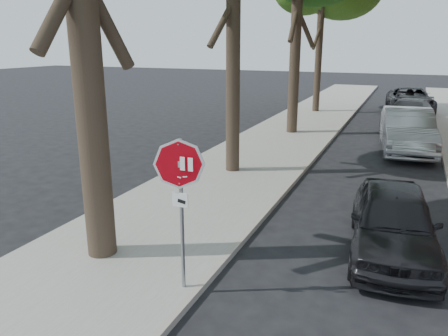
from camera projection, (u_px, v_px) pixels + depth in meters
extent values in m
plane|color=black|center=(221.00, 301.00, 7.29)|extent=(120.00, 120.00, 0.00)
cube|color=gray|center=(278.00, 141.00, 18.83)|extent=(4.00, 55.00, 0.12)
cube|color=#9E9384|center=(325.00, 145.00, 18.06)|extent=(0.12, 55.00, 0.13)
cube|color=#9E9384|center=(443.00, 156.00, 16.42)|extent=(0.12, 55.00, 0.13)
cylinder|color=gray|center=(182.00, 216.00, 7.16)|extent=(0.06, 0.06, 2.60)
cube|color=#99999E|center=(179.00, 164.00, 6.88)|extent=(0.05, 0.06, 0.10)
cylinder|color=#99999E|center=(179.00, 164.00, 6.88)|extent=(0.76, 0.32, 0.82)
cylinder|color=white|center=(179.00, 164.00, 6.87)|extent=(0.76, 0.32, 0.82)
cylinder|color=red|center=(179.00, 164.00, 6.86)|extent=(0.68, 0.29, 0.74)
cube|color=white|center=(167.00, 162.00, 6.92)|extent=(0.08, 0.00, 0.22)
cube|color=white|center=(174.00, 163.00, 6.87)|extent=(0.08, 0.00, 0.22)
cube|color=white|center=(182.00, 164.00, 6.82)|extent=(0.08, 0.00, 0.22)
cube|color=white|center=(190.00, 165.00, 6.77)|extent=(0.08, 0.00, 0.22)
cube|color=silver|center=(173.00, 175.00, 6.94)|extent=(0.08, 0.00, 0.03)
cube|color=silver|center=(179.00, 177.00, 6.91)|extent=(0.08, 0.00, 0.03)
cube|color=silver|center=(185.00, 177.00, 6.86)|extent=(0.08, 0.00, 0.03)
cube|color=white|center=(180.00, 200.00, 7.04)|extent=(0.28, 0.02, 0.24)
cube|color=black|center=(182.00, 202.00, 7.02)|extent=(0.15, 0.00, 0.08)
cylinder|color=black|center=(233.00, 18.00, 13.11)|extent=(0.44, 0.44, 9.50)
cylinder|color=black|center=(296.00, 20.00, 19.16)|extent=(0.48, 0.48, 10.00)
cylinder|color=black|center=(320.00, 34.00, 25.61)|extent=(0.40, 0.40, 9.00)
imported|color=black|center=(393.00, 221.00, 8.79)|extent=(2.02, 4.22, 1.39)
imported|color=#9EA0A5|center=(407.00, 131.00, 17.10)|extent=(2.34, 5.27, 1.68)
imported|color=#535258|center=(409.00, 114.00, 21.85)|extent=(2.67, 5.18, 1.44)
imported|color=black|center=(410.00, 100.00, 26.71)|extent=(3.10, 5.69, 1.51)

